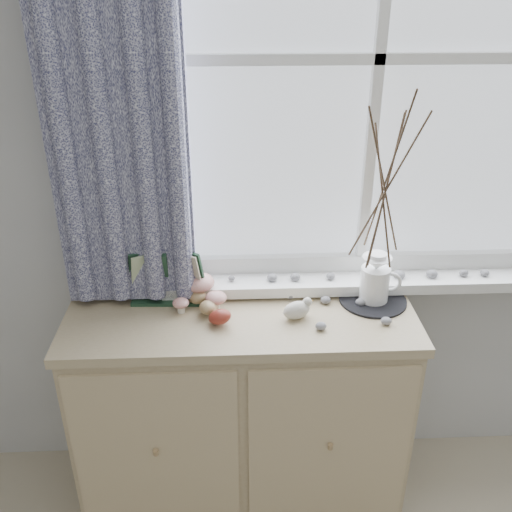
% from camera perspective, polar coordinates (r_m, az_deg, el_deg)
% --- Properties ---
extents(sideboard, '(1.20, 0.45, 0.85)m').
position_cam_1_polar(sideboard, '(2.21, -1.40, -15.22)').
color(sideboard, tan).
rests_on(sideboard, ground).
extents(botanical_book, '(0.30, 0.14, 0.21)m').
position_cam_1_polar(botanical_book, '(1.98, -8.93, -2.21)').
color(botanical_book, '#1D3C27').
rests_on(botanical_book, sideboard).
extents(toadstool_cluster, '(0.19, 0.16, 0.10)m').
position_cam_1_polar(toadstool_cluster, '(1.99, -5.54, -3.28)').
color(toadstool_cluster, white).
rests_on(toadstool_cluster, sideboard).
extents(wooden_eggs, '(0.14, 0.18, 0.08)m').
position_cam_1_polar(wooden_eggs, '(1.94, -4.80, -5.09)').
color(wooden_eggs, tan).
rests_on(wooden_eggs, sideboard).
extents(songbird_figurine, '(0.14, 0.10, 0.07)m').
position_cam_1_polar(songbird_figurine, '(1.92, 4.09, -5.33)').
color(songbird_figurine, silver).
rests_on(songbird_figurine, sideboard).
extents(crocheted_doily, '(0.24, 0.24, 0.01)m').
position_cam_1_polar(crocheted_doily, '(2.07, 11.60, -4.34)').
color(crocheted_doily, black).
rests_on(crocheted_doily, sideboard).
extents(twig_pitcher, '(0.32, 0.32, 0.77)m').
position_cam_1_polar(twig_pitcher, '(1.88, 12.83, 7.09)').
color(twig_pitcher, white).
rests_on(twig_pitcher, crocheted_doily).
extents(sideboard_pebbles, '(0.34, 0.23, 0.03)m').
position_cam_1_polar(sideboard_pebbles, '(1.98, 8.03, -5.23)').
color(sideboard_pebbles, gray).
rests_on(sideboard_pebbles, sideboard).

